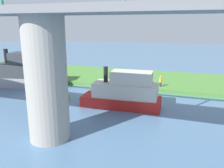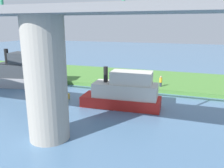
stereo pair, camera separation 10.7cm
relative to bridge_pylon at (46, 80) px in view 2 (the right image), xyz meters
The scene contains 9 objects.
ground_plane 15.28m from the bridge_pylon, 97.13° to the right, with size 160.00×160.00×0.00m, color #4C7093.
grassy_bank 21.01m from the bridge_pylon, 95.06° to the right, with size 80.00×12.00×0.50m, color #4C8438.
bridge_pylon is the anchor object (origin of this frame).
bridge_span 4.94m from the bridge_pylon, 90.00° to the right, with size 70.68×4.30×3.25m.
person_on_bank 17.27m from the bridge_pylon, 110.84° to the right, with size 0.51×0.51×1.39m.
mooring_post 15.62m from the bridge_pylon, 94.39° to the right, with size 0.20×0.20×0.76m, color brown.
riverboat_paddlewheel 9.40m from the bridge_pylon, 111.60° to the right, with size 8.22×3.18×4.13m.
motorboat_red 17.05m from the bridge_pylon, 44.99° to the right, with size 10.40×5.18×5.08m.
houseboat_blue 10.58m from the bridge_pylon, 56.36° to the right, with size 4.04×1.56×1.33m.
Camera 2 is at (-7.80, 27.98, 8.27)m, focal length 37.20 mm.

